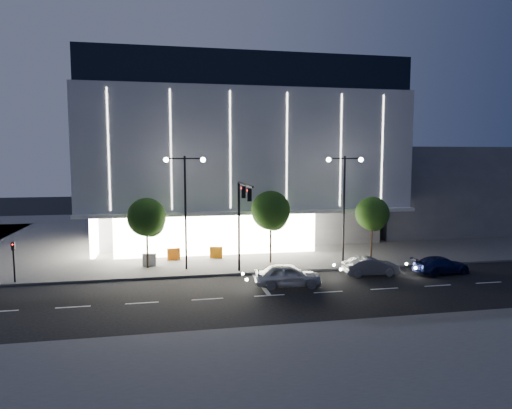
{
  "coord_description": "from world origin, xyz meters",
  "views": [
    {
      "loc": [
        -4.29,
        -29.47,
        8.87
      ],
      "look_at": [
        2.83,
        7.35,
        5.0
      ],
      "focal_mm": 32.0,
      "sensor_mm": 36.0,
      "label": 1
    }
  ],
  "objects_px": {
    "tree_right": "(372,215)",
    "barrier_c": "(216,252)",
    "street_lamp_west": "(185,195)",
    "barrier_b": "(149,260)",
    "car_lead": "(288,275)",
    "street_lamp_east": "(344,193)",
    "tree_left": "(147,219)",
    "traffic_mast": "(242,210)",
    "car_second": "(371,266)",
    "tree_mid": "(271,213)",
    "car_third": "(441,265)",
    "ped_signal_far": "(14,258)",
    "barrier_a": "(174,254)"
  },
  "relations": [
    {
      "from": "traffic_mast",
      "to": "ped_signal_far",
      "type": "relative_size",
      "value": 2.36
    },
    {
      "from": "street_lamp_east",
      "to": "barrier_b",
      "type": "distance_m",
      "value": 16.83
    },
    {
      "from": "tree_right",
      "to": "barrier_a",
      "type": "xyz_separation_m",
      "value": [
        -16.97,
        2.48,
        -3.23
      ]
    },
    {
      "from": "traffic_mast",
      "to": "car_second",
      "type": "distance_m",
      "value": 10.63
    },
    {
      "from": "traffic_mast",
      "to": "ped_signal_far",
      "type": "distance_m",
      "value": 16.35
    },
    {
      "from": "ped_signal_far",
      "to": "car_second",
      "type": "bearing_deg",
      "value": -5.58
    },
    {
      "from": "tree_left",
      "to": "barrier_a",
      "type": "distance_m",
      "value": 4.66
    },
    {
      "from": "tree_mid",
      "to": "car_lead",
      "type": "height_order",
      "value": "tree_mid"
    },
    {
      "from": "car_lead",
      "to": "car_second",
      "type": "distance_m",
      "value": 7.11
    },
    {
      "from": "traffic_mast",
      "to": "street_lamp_east",
      "type": "height_order",
      "value": "street_lamp_east"
    },
    {
      "from": "street_lamp_east",
      "to": "ped_signal_far",
      "type": "xyz_separation_m",
      "value": [
        -25.0,
        -1.5,
        -4.07
      ]
    },
    {
      "from": "barrier_c",
      "to": "traffic_mast",
      "type": "bearing_deg",
      "value": -61.31
    },
    {
      "from": "traffic_mast",
      "to": "barrier_b",
      "type": "relative_size",
      "value": 6.43
    },
    {
      "from": "tree_mid",
      "to": "barrier_b",
      "type": "bearing_deg",
      "value": 176.23
    },
    {
      "from": "street_lamp_west",
      "to": "barrier_b",
      "type": "height_order",
      "value": "street_lamp_west"
    },
    {
      "from": "street_lamp_west",
      "to": "tree_left",
      "type": "distance_m",
      "value": 3.69
    },
    {
      "from": "street_lamp_west",
      "to": "traffic_mast",
      "type": "bearing_deg",
      "value": -33.65
    },
    {
      "from": "ped_signal_far",
      "to": "barrier_b",
      "type": "height_order",
      "value": "ped_signal_far"
    },
    {
      "from": "street_lamp_west",
      "to": "car_lead",
      "type": "relative_size",
      "value": 1.94
    },
    {
      "from": "street_lamp_east",
      "to": "tree_left",
      "type": "relative_size",
      "value": 1.57
    },
    {
      "from": "tree_left",
      "to": "car_second",
      "type": "height_order",
      "value": "tree_left"
    },
    {
      "from": "ped_signal_far",
      "to": "tree_right",
      "type": "bearing_deg",
      "value": 5.14
    },
    {
      "from": "barrier_c",
      "to": "street_lamp_east",
      "type": "bearing_deg",
      "value": -1.89
    },
    {
      "from": "street_lamp_east",
      "to": "barrier_b",
      "type": "xyz_separation_m",
      "value": [
        -15.89,
        1.67,
        -5.31
      ]
    },
    {
      "from": "car_lead",
      "to": "barrier_c",
      "type": "height_order",
      "value": "car_lead"
    },
    {
      "from": "traffic_mast",
      "to": "car_lead",
      "type": "xyz_separation_m",
      "value": [
        2.71,
        -3.06,
        -4.24
      ]
    },
    {
      "from": "street_lamp_west",
      "to": "street_lamp_east",
      "type": "xyz_separation_m",
      "value": [
        13.0,
        0.0,
        0.0
      ]
    },
    {
      "from": "street_lamp_west",
      "to": "car_lead",
      "type": "height_order",
      "value": "street_lamp_west"
    },
    {
      "from": "street_lamp_west",
      "to": "car_second",
      "type": "distance_m",
      "value": 15.13
    },
    {
      "from": "street_lamp_east",
      "to": "ped_signal_far",
      "type": "relative_size",
      "value": 3.0
    },
    {
      "from": "tree_right",
      "to": "barrier_c",
      "type": "relative_size",
      "value": 5.01
    },
    {
      "from": "barrier_b",
      "to": "car_second",
      "type": "bearing_deg",
      "value": -8.26
    },
    {
      "from": "car_second",
      "to": "barrier_c",
      "type": "relative_size",
      "value": 3.82
    },
    {
      "from": "barrier_a",
      "to": "barrier_c",
      "type": "distance_m",
      "value": 3.65
    },
    {
      "from": "barrier_b",
      "to": "street_lamp_west",
      "type": "bearing_deg",
      "value": -19.37
    },
    {
      "from": "street_lamp_west",
      "to": "car_second",
      "type": "bearing_deg",
      "value": -16.39
    },
    {
      "from": "ped_signal_far",
      "to": "street_lamp_east",
      "type": "bearing_deg",
      "value": 3.44
    },
    {
      "from": "traffic_mast",
      "to": "car_lead",
      "type": "height_order",
      "value": "traffic_mast"
    },
    {
      "from": "street_lamp_east",
      "to": "car_third",
      "type": "bearing_deg",
      "value": -36.34
    },
    {
      "from": "tree_right",
      "to": "car_second",
      "type": "height_order",
      "value": "tree_right"
    },
    {
      "from": "tree_mid",
      "to": "car_lead",
      "type": "distance_m",
      "value": 7.63
    },
    {
      "from": "car_lead",
      "to": "car_third",
      "type": "distance_m",
      "value": 12.49
    },
    {
      "from": "barrier_b",
      "to": "car_third",
      "type": "bearing_deg",
      "value": -4.98
    },
    {
      "from": "street_lamp_west",
      "to": "tree_mid",
      "type": "height_order",
      "value": "street_lamp_west"
    },
    {
      "from": "tree_left",
      "to": "street_lamp_west",
      "type": "bearing_deg",
      "value": -18.94
    },
    {
      "from": "car_lead",
      "to": "barrier_c",
      "type": "relative_size",
      "value": 4.22
    },
    {
      "from": "car_lead",
      "to": "barrier_a",
      "type": "relative_size",
      "value": 4.22
    },
    {
      "from": "tree_left",
      "to": "barrier_b",
      "type": "height_order",
      "value": "tree_left"
    },
    {
      "from": "car_lead",
      "to": "car_second",
      "type": "height_order",
      "value": "car_lead"
    },
    {
      "from": "street_lamp_west",
      "to": "car_lead",
      "type": "distance_m",
      "value": 10.22
    }
  ]
}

